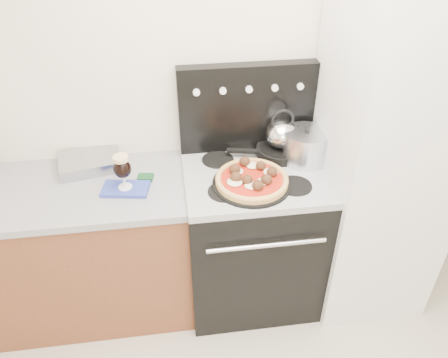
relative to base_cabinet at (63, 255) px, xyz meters
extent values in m
cube|color=beige|center=(1.02, 0.30, 0.82)|extent=(3.50, 0.01, 2.50)
cube|color=brown|center=(0.00, 0.00, 0.00)|extent=(1.45, 0.60, 0.86)
cube|color=#93939A|center=(0.00, 0.00, 0.45)|extent=(1.48, 0.63, 0.04)
cube|color=black|center=(1.10, -0.02, 0.01)|extent=(0.76, 0.65, 0.88)
cube|color=#ADADB2|center=(1.10, -0.02, 0.47)|extent=(0.76, 0.65, 0.04)
cube|color=black|center=(1.10, 0.25, 0.74)|extent=(0.76, 0.08, 0.50)
cube|color=silver|center=(1.80, -0.05, 0.52)|extent=(0.64, 0.68, 1.90)
cube|color=silver|center=(0.22, 0.19, 0.50)|extent=(0.37, 0.30, 0.07)
cube|color=#2F40A7|center=(0.42, -0.07, 0.48)|extent=(0.26, 0.17, 0.02)
cylinder|color=black|center=(1.07, -0.13, 0.50)|extent=(0.51, 0.51, 0.01)
cylinder|color=black|center=(1.28, 0.14, 0.51)|extent=(0.32, 0.32, 0.05)
cylinder|color=silver|center=(1.40, 0.05, 0.58)|extent=(0.30, 0.30, 0.17)
camera|label=1|loc=(0.67, -1.92, 1.82)|focal=35.00mm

